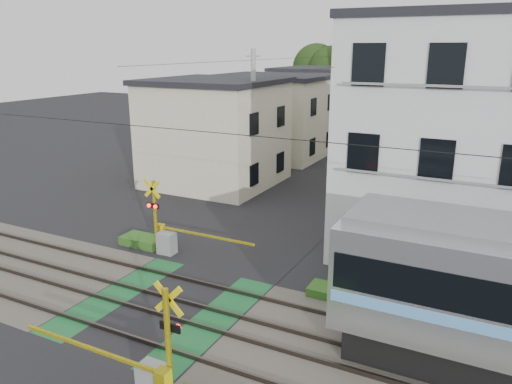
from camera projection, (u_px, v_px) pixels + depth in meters
The scene contains 11 objects.
ground at pixel (163, 307), 16.08m from camera, with size 120.00×120.00×0.00m, color black.
track_bed at pixel (162, 306), 16.07m from camera, with size 120.00×120.00×0.14m.
crossing_signal_near at pixel (154, 375), 11.63m from camera, with size 4.74×0.65×3.09m.
crossing_signal_far at pixel (165, 236), 20.14m from camera, with size 4.74×0.65×3.09m.
apartment_block at pixel (486, 139), 19.20m from camera, with size 10.20×8.36×9.30m.
houses_row at pixel (376, 114), 37.24m from camera, with size 22.07×31.35×6.80m.
tree_hill at pixel (436, 69), 55.17m from camera, with size 40.00×13.52×11.78m.
catenary at pixel (349, 229), 12.46m from camera, with size 60.00×5.04×7.00m.
utility_poles at pixel (348, 106), 35.08m from camera, with size 7.90×42.00×8.00m.
pedestrian at pixel (404, 128), 46.08m from camera, with size 0.61×0.40×1.68m, color #26262F.
weed_patches at pixel (207, 316), 15.19m from camera, with size 10.25×8.80×0.40m.
Camera 1 is at (9.24, -11.46, 8.06)m, focal length 35.00 mm.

